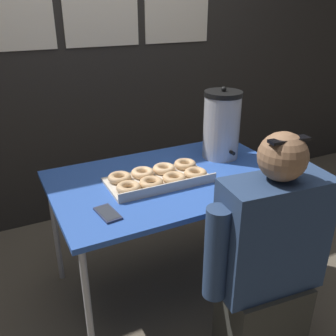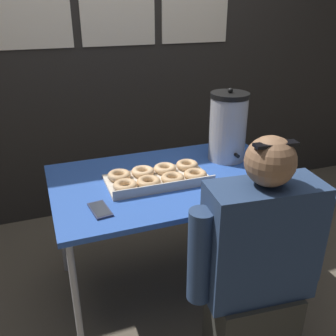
% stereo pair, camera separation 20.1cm
% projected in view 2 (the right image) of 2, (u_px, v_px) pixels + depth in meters
% --- Properties ---
extents(ground_plane, '(12.00, 12.00, 0.00)m').
position_uv_depth(ground_plane, '(172.00, 283.00, 2.35)').
color(ground_plane, brown).
extents(back_wall, '(6.00, 0.11, 2.82)m').
position_uv_depth(back_wall, '(117.00, 32.00, 2.76)').
color(back_wall, '#282623').
rests_on(back_wall, ground).
extents(folding_table, '(1.30, 0.82, 0.74)m').
position_uv_depth(folding_table, '(173.00, 185.00, 2.07)').
color(folding_table, '#2D56B2').
rests_on(folding_table, ground).
extents(donut_box, '(0.55, 0.30, 0.05)m').
position_uv_depth(donut_box, '(158.00, 177.00, 2.00)').
color(donut_box, beige).
rests_on(donut_box, folding_table).
extents(coffee_urn, '(0.22, 0.25, 0.43)m').
position_uv_depth(coffee_urn, '(228.00, 127.00, 2.21)').
color(coffee_urn, '#B7B7BC').
rests_on(coffee_urn, folding_table).
extents(cell_phone, '(0.10, 0.16, 0.01)m').
position_uv_depth(cell_phone, '(100.00, 210.00, 1.72)').
color(cell_phone, '#2D334C').
rests_on(cell_phone, folding_table).
extents(person_seated, '(0.62, 0.29, 1.18)m').
position_uv_depth(person_seated, '(256.00, 274.00, 1.61)').
color(person_seated, '#33332D').
rests_on(person_seated, ground).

